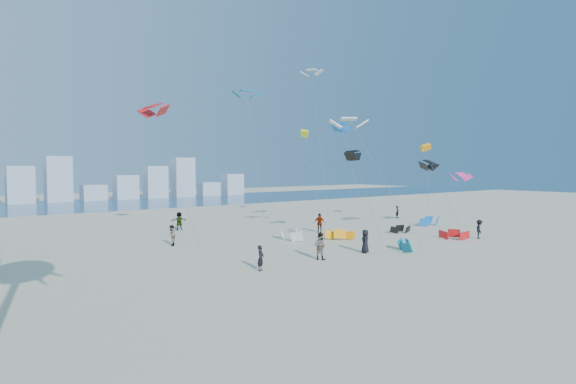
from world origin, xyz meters
TOP-DOWN VIEW (x-y plane):
  - ground at (0.00, 0.00)m, footprint 220.00×220.00m
  - ocean at (0.00, 72.00)m, footprint 220.00×220.00m
  - kitesurfer_near at (-2.94, 11.19)m, footprint 0.69×0.63m
  - kitesurfer_mid at (2.36, 11.60)m, footprint 0.98×1.10m
  - kitesurfers_far at (8.27, 21.44)m, footprint 32.20×22.99m
  - grounded_kites at (13.96, 15.91)m, footprint 20.48×12.86m
  - flying_kites at (12.68, 23.50)m, footprint 30.88×28.09m
  - distant_skyline at (-1.19, 82.00)m, footprint 85.00×3.00m

SIDE VIEW (x-z plane):
  - ground at x=0.00m, z-range 0.00..0.00m
  - ocean at x=0.00m, z-range 0.01..0.01m
  - grounded_kites at x=13.96m, z-range -0.05..0.93m
  - kitesurfer_near at x=-2.94m, z-range 0.00..1.58m
  - kitesurfers_far at x=8.27m, z-range -0.05..1.84m
  - kitesurfer_mid at x=2.36m, z-range 0.00..1.87m
  - distant_skyline at x=-1.19m, z-range -1.11..7.29m
  - flying_kites at x=12.68m, z-range 1.77..20.24m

